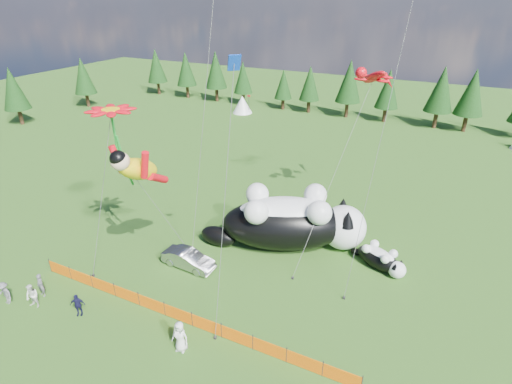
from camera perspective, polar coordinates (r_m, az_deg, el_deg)
ground at (r=27.63m, az=-7.23°, el=-13.82°), size 160.00×160.00×0.00m
safety_fence at (r=25.51m, az=-11.04°, el=-16.78°), size 22.06×0.06×1.10m
tree_line at (r=64.94m, az=14.81°, el=13.51°), size 90.00×4.00×8.00m
festival_tents at (r=59.62m, az=23.89°, el=8.38°), size 50.00×3.20×2.80m
cat_large at (r=30.62m, az=5.19°, el=-4.15°), size 12.21×8.07×4.66m
cat_small at (r=30.28m, az=17.36°, el=-9.06°), size 4.26×2.88×1.64m
car at (r=29.47m, az=-9.64°, el=-9.44°), size 4.05×1.56×1.32m
spectator_a at (r=30.02m, az=-28.40°, el=-11.63°), size 0.66×0.49×1.66m
spectator_b at (r=29.30m, az=-29.32°, el=-12.86°), size 0.87×0.57×1.69m
spectator_c at (r=27.53m, az=-24.13°, el=-14.49°), size 1.01×0.85×1.54m
spectator_d at (r=30.50m, az=-32.25°, el=-12.12°), size 1.04×0.54×1.60m
spectator_e at (r=23.57m, az=-10.81°, el=-19.62°), size 1.03×0.74×1.97m
superhero_kite at (r=25.91m, az=-16.41°, el=3.17°), size 4.76×5.56×10.30m
gecko_kite at (r=32.56m, az=16.47°, el=15.45°), size 5.16×13.75×16.10m
flower_kite at (r=26.53m, az=-19.99°, el=10.54°), size 3.45×4.45×11.63m
diamond_kite_c at (r=19.60m, az=-3.24°, el=16.32°), size 0.96×3.49×15.71m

